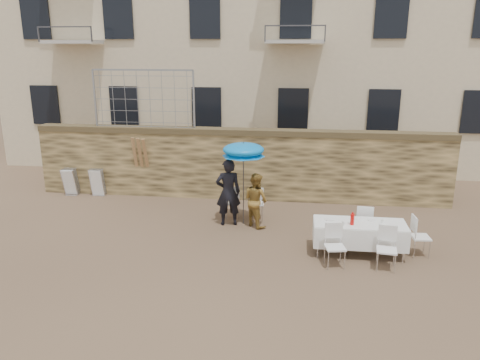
# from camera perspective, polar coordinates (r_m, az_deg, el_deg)

# --- Properties ---
(ground) EXTENTS (80.00, 80.00, 0.00)m
(ground) POSITION_cam_1_polar(r_m,az_deg,el_deg) (10.51, -3.77, -10.59)
(ground) COLOR brown
(ground) RESTS_ON ground
(stone_wall) EXTENTS (13.00, 0.50, 2.20)m
(stone_wall) POSITION_cam_1_polar(r_m,az_deg,el_deg) (14.78, -0.14, 1.90)
(stone_wall) COLOR olive
(stone_wall) RESTS_ON ground
(chain_link_fence) EXTENTS (3.20, 0.06, 1.80)m
(chain_link_fence) POSITION_cam_1_polar(r_m,az_deg,el_deg) (15.11, -11.66, 9.60)
(chain_link_fence) COLOR gray
(chain_link_fence) RESTS_ON stone_wall
(man_suit) EXTENTS (0.76, 0.59, 1.84)m
(man_suit) POSITION_cam_1_polar(r_m,az_deg,el_deg) (12.57, -1.45, -1.51)
(man_suit) COLOR black
(man_suit) RESTS_ON ground
(woman_dress) EXTENTS (0.90, 0.89, 1.47)m
(woman_dress) POSITION_cam_1_polar(r_m,az_deg,el_deg) (12.54, 1.95, -2.44)
(woman_dress) COLOR #C08E3A
(woman_dress) RESTS_ON ground
(umbrella) EXTENTS (1.15, 1.15, 2.13)m
(umbrella) POSITION_cam_1_polar(r_m,az_deg,el_deg) (12.33, 0.43, 3.42)
(umbrella) COLOR #3F3F44
(umbrella) RESTS_ON ground
(couple_chair_left) EXTENTS (0.61, 0.61, 0.96)m
(couple_chair_left) POSITION_cam_1_polar(r_m,az_deg,el_deg) (13.22, -1.07, -2.62)
(couple_chair_left) COLOR white
(couple_chair_left) RESTS_ON ground
(couple_chair_right) EXTENTS (0.55, 0.55, 0.96)m
(couple_chair_right) POSITION_cam_1_polar(r_m,az_deg,el_deg) (13.14, 1.95, -2.74)
(couple_chair_right) COLOR white
(couple_chair_right) RESTS_ON ground
(banquet_table) EXTENTS (2.10, 0.85, 0.78)m
(banquet_table) POSITION_cam_1_polar(r_m,az_deg,el_deg) (11.21, 14.42, -5.27)
(banquet_table) COLOR white
(banquet_table) RESTS_ON ground
(soda_bottle) EXTENTS (0.09, 0.09, 0.26)m
(soda_bottle) POSITION_cam_1_polar(r_m,az_deg,el_deg) (10.98, 13.53, -4.68)
(soda_bottle) COLOR red
(soda_bottle) RESTS_ON banquet_table
(table_chair_front_left) EXTENTS (0.56, 0.56, 0.96)m
(table_chair_front_left) POSITION_cam_1_polar(r_m,az_deg,el_deg) (10.55, 11.52, -7.92)
(table_chair_front_left) COLOR white
(table_chair_front_left) RESTS_ON ground
(table_chair_front_right) EXTENTS (0.53, 0.53, 0.96)m
(table_chair_front_right) POSITION_cam_1_polar(r_m,az_deg,el_deg) (10.69, 17.46, -8.03)
(table_chair_front_right) COLOR white
(table_chair_front_right) RESTS_ON ground
(table_chair_back) EXTENTS (0.51, 0.51, 0.96)m
(table_chair_back) POSITION_cam_1_polar(r_m,az_deg,el_deg) (12.06, 14.85, -5.04)
(table_chair_back) COLOR white
(table_chair_back) RESTS_ON ground
(table_chair_side) EXTENTS (0.52, 0.52, 0.96)m
(table_chair_side) POSITION_cam_1_polar(r_m,az_deg,el_deg) (11.65, 21.16, -6.37)
(table_chair_side) COLOR white
(table_chair_side) RESTS_ON ground
(chair_stack_left) EXTENTS (0.46, 0.40, 0.92)m
(chair_stack_left) POSITION_cam_1_polar(r_m,az_deg,el_deg) (16.29, -19.74, -0.05)
(chair_stack_left) COLOR white
(chair_stack_left) RESTS_ON ground
(chair_stack_right) EXTENTS (0.46, 0.32, 0.92)m
(chair_stack_right) POSITION_cam_1_polar(r_m,az_deg,el_deg) (15.91, -16.85, -0.17)
(chair_stack_right) COLOR white
(chair_stack_right) RESTS_ON ground
(wood_planks) EXTENTS (0.70, 0.20, 2.00)m
(wood_planks) POSITION_cam_1_polar(r_m,az_deg,el_deg) (15.25, -11.41, 1.63)
(wood_planks) COLOR #A37749
(wood_planks) RESTS_ON ground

